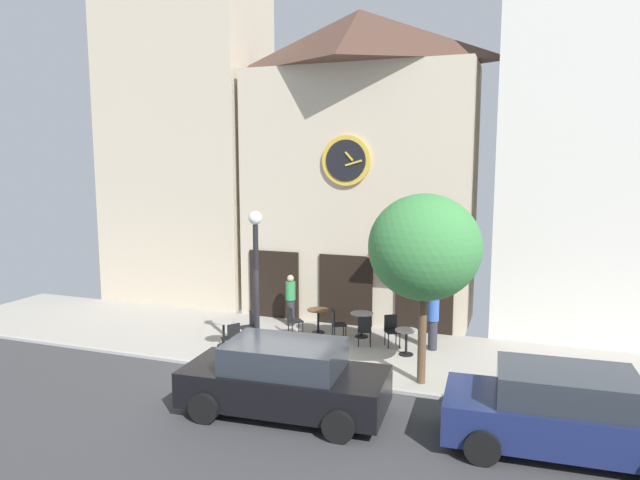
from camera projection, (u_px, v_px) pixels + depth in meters
name	position (u px, v px, depth m)	size (l,w,h in m)	color
ground_plane	(264.00, 383.00, 13.80)	(25.04, 10.88, 0.13)	#9E998E
clock_building	(358.00, 162.00, 19.21)	(7.68, 3.94, 10.25)	beige
neighbor_building_left	(186.00, 98.00, 21.68)	(5.88, 3.54, 15.43)	beige
neighbor_building_right	(604.00, 97.00, 17.52)	(5.99, 5.00, 14.58)	silver
street_lamp	(256.00, 287.00, 14.90)	(0.36, 0.36, 4.05)	black
street_tree	(424.00, 248.00, 13.29)	(2.66, 2.39, 4.58)	brown
cafe_table_center_right	(224.00, 329.00, 16.42)	(0.63, 0.63, 0.75)	black
cafe_table_leftmost	(318.00, 316.00, 17.69)	(0.68, 0.68, 0.75)	black
cafe_table_near_curb	(362.00, 320.00, 17.25)	(0.69, 0.69, 0.76)	black
cafe_table_center	(406.00, 338.00, 15.66)	(0.63, 0.63, 0.72)	black
cafe_chair_curbside	(392.00, 328.00, 16.44)	(0.55, 0.55, 0.90)	black
cafe_chair_left_end	(293.00, 319.00, 17.40)	(0.57, 0.57, 0.90)	black
cafe_chair_near_lamp	(365.00, 329.00, 16.38)	(0.50, 0.50, 0.90)	black
cafe_chair_mid_row	(232.00, 336.00, 15.67)	(0.55, 0.55, 0.90)	black
cafe_chair_right_end	(336.00, 322.00, 17.05)	(0.55, 0.55, 0.90)	black
cafe_chair_by_entrance	(249.00, 324.00, 16.80)	(0.56, 0.56, 0.90)	black
pedestrian_blue	(433.00, 320.00, 16.05)	(0.41, 0.41, 1.67)	#2D2D38
pedestrian_green	(291.00, 299.00, 18.48)	(0.43, 0.43, 1.67)	#2D2D38
parked_car_black	(285.00, 379.00, 11.98)	(4.40, 2.22, 1.55)	black
parked_car_navy	(565.00, 412.00, 10.37)	(4.39, 2.19, 1.55)	navy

